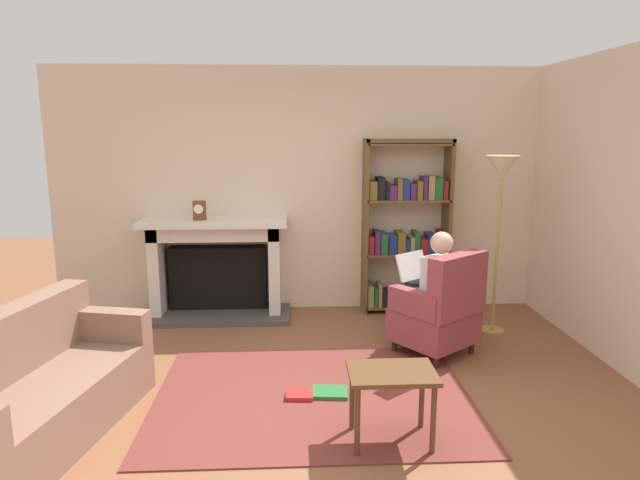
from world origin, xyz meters
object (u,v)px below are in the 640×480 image
Objects in this scene: armchair_reading at (440,310)px; fireplace at (217,264)px; bookshelf at (406,232)px; side_table at (392,383)px; seated_reader at (431,286)px; mantel_clock at (199,210)px; sofa_floral at (35,393)px; floor_lamp at (501,184)px.

fireplace is at bearing -66.93° from armchair_reading.
bookshelf reaches higher than side_table.
seated_reader is 2.04× the size of side_table.
mantel_clock reaches higher than sofa_floral.
floor_lamp is (0.69, 0.54, 1.08)m from armchair_reading.
mantel_clock reaches higher than fireplace.
fireplace is at bearing -65.83° from seated_reader.
side_table is (-0.62, -1.49, -0.20)m from seated_reader.
seated_reader is 0.63× the size of sofa_floral.
mantel_clock is (-0.15, -0.10, 0.61)m from fireplace.
fireplace is 0.63m from mantel_clock.
fireplace reaches higher than armchair_reading.
mantel_clock is 2.68m from armchair_reading.
bookshelf is 1.37m from armchair_reading.
floor_lamp reaches higher than seated_reader.
armchair_reading is 0.23m from seated_reader.
armchair_reading reaches higher than side_table.
sofa_floral reaches higher than side_table.
fireplace is at bearing 165.95° from floor_lamp.
fireplace is at bearing -6.59° from sofa_floral.
bookshelf is at bearing 3.46° from mantel_clock.
armchair_reading is 3.26m from sofa_floral.
side_table is at bearing -81.45° from sofa_floral.
armchair_reading is (2.16, -1.25, -0.15)m from fireplace.
fireplace is 1.64× the size of armchair_reading.
seated_reader is 1.62m from side_table.
bookshelf is at bearing -127.45° from seated_reader.
fireplace is 0.89× the size of floor_lamp.
mantel_clock is at bearing -144.91° from fireplace.
mantel_clock is 0.17× the size of seated_reader.
mantel_clock is 0.11× the size of sofa_floral.
fireplace is 7.98× the size of mantel_clock.
mantel_clock is at bearing 168.49° from floor_lamp.
fireplace is 3.03m from side_table.
armchair_reading is 1.55m from side_table.
fireplace is 2.50m from armchair_reading.
fireplace is at bearing 35.09° from mantel_clock.
floor_lamp is at bearing -14.05° from fireplace.
fireplace is 0.88× the size of sofa_floral.
fireplace is at bearing 118.99° from side_table.
armchair_reading is at bearing 63.61° from side_table.
armchair_reading is 1.39m from floor_lamp.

